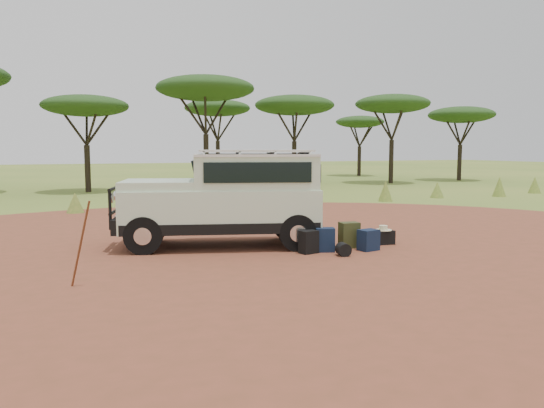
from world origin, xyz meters
name	(u,v)px	position (x,y,z in m)	size (l,w,h in m)	color
ground	(256,257)	(0.00, 0.00, 0.00)	(140.00, 140.00, 0.00)	#5A782A
dirt_clearing	(256,257)	(0.00, 0.00, 0.00)	(23.00, 23.00, 0.01)	brown
grass_fringe	(170,199)	(0.12, 8.67, 0.40)	(36.60, 1.60, 0.90)	#5A782A
acacia_treeline	(137,98)	(0.75, 19.81, 4.87)	(46.70, 13.20, 6.26)	black
safari_vehicle	(227,200)	(-0.14, 1.40, 1.03)	(4.68, 2.89, 2.14)	beige
walking_staff	(81,244)	(-3.35, -1.10, 0.69)	(0.03, 0.03, 1.41)	brown
backpack_black	(309,242)	(1.14, -0.07, 0.24)	(0.35, 0.26, 0.48)	black
backpack_navy	(325,240)	(1.54, -0.04, 0.25)	(0.39, 0.28, 0.51)	#13223D
backpack_olive	(349,235)	(2.24, 0.15, 0.28)	(0.41, 0.29, 0.57)	#343B1B
duffel_navy	(368,240)	(2.46, -0.28, 0.23)	(0.40, 0.30, 0.45)	#13223D
hard_case	(383,237)	(3.18, 0.23, 0.16)	(0.45, 0.32, 0.32)	black
stuff_sack	(343,250)	(1.67, -0.58, 0.14)	(0.27, 0.27, 0.27)	black
safari_hat	(383,229)	(3.18, 0.23, 0.36)	(0.38, 0.38, 0.11)	beige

